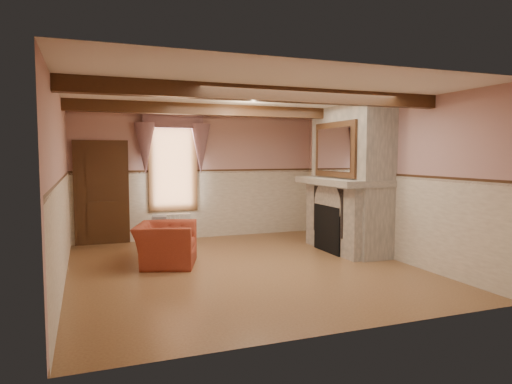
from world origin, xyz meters
name	(u,v)px	position (x,y,z in m)	size (l,w,h in m)	color
floor	(243,268)	(0.00, 0.00, 0.00)	(5.50, 6.00, 0.01)	brown
ceiling	(242,97)	(0.00, 0.00, 2.80)	(5.50, 6.00, 0.01)	silver
wall_back	(199,176)	(0.00, 3.00, 1.40)	(5.50, 0.02, 2.80)	tan
wall_front	(337,201)	(0.00, -3.00, 1.40)	(5.50, 0.02, 2.80)	tan
wall_left	(60,188)	(-2.75, 0.00, 1.40)	(0.02, 6.00, 2.80)	tan
wall_right	(383,180)	(2.75, 0.00, 1.40)	(0.02, 6.00, 2.80)	tan
wainscot	(243,223)	(0.00, 0.00, 0.75)	(5.50, 6.00, 1.50)	beige
chair_rail	(242,178)	(0.00, 0.00, 1.50)	(5.50, 6.00, 0.08)	black
firebox	(331,229)	(2.00, 0.60, 0.45)	(0.20, 0.95, 0.90)	black
armchair	(166,244)	(-1.16, 0.64, 0.36)	(1.09, 0.96, 0.71)	maroon
side_table	(162,241)	(-1.11, 1.37, 0.28)	(0.50, 0.50, 0.55)	brown
book_stack	(159,221)	(-1.15, 1.40, 0.65)	(0.26, 0.32, 0.20)	#B7AD8C
radiator	(174,228)	(-0.65, 2.70, 0.30)	(0.70, 0.18, 0.60)	silver
bowl	(341,176)	(2.24, 0.64, 1.46)	(0.35, 0.35, 0.09)	brown
mantel_clock	(327,172)	(2.24, 1.18, 1.52)	(0.14, 0.24, 0.20)	black
oil_lamp	(336,171)	(2.24, 0.84, 1.56)	(0.11, 0.11, 0.28)	gold
candle_red	(361,175)	(2.24, -0.03, 1.50)	(0.06, 0.06, 0.16)	maroon
jar_yellow	(353,176)	(2.24, 0.24, 1.48)	(0.06, 0.06, 0.12)	gold
fireplace	(350,179)	(2.42, 0.60, 1.40)	(0.85, 2.00, 2.80)	gray
mantel	(342,181)	(2.24, 0.60, 1.36)	(1.05, 2.05, 0.12)	gray
overmantel_mirror	(334,150)	(2.06, 0.60, 1.97)	(0.06, 1.44, 1.04)	silver
door	(102,194)	(-2.10, 2.94, 1.05)	(1.10, 0.10, 2.10)	black
window	(173,165)	(-0.60, 2.97, 1.65)	(1.06, 0.08, 2.02)	white
window_drapes	(173,137)	(-0.60, 2.88, 2.25)	(1.30, 0.14, 1.40)	gray
ceiling_beam_front	(270,94)	(0.00, -1.20, 2.70)	(5.50, 0.18, 0.20)	black
ceiling_beam_back	(221,110)	(0.00, 1.20, 2.70)	(5.50, 0.18, 0.20)	black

